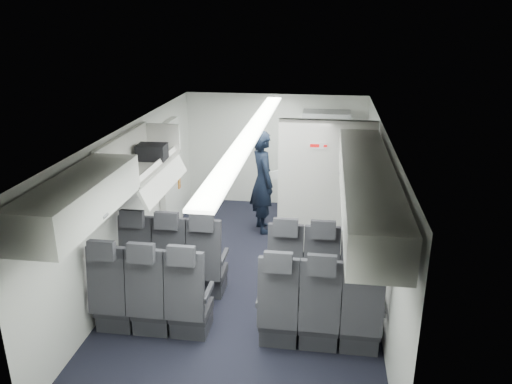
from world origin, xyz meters
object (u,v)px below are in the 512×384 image
(galley_unit, at_px, (324,163))
(boarding_door, at_px, (170,175))
(seat_row_front, at_px, (246,270))
(carry_on_bag, at_px, (152,153))
(seat_row_mid, at_px, (233,308))
(flight_attendant, at_px, (263,182))

(galley_unit, xyz_separation_m, boarding_door, (-2.59, -1.17, 0.00))
(seat_row_front, height_order, carry_on_bag, carry_on_bag)
(carry_on_bag, bearing_deg, seat_row_mid, -48.73)
(flight_attendant, relative_size, carry_on_bag, 4.52)
(seat_row_front, height_order, seat_row_mid, same)
(seat_row_front, xyz_separation_m, boarding_door, (-1.64, 2.09, 0.55))
(seat_row_mid, relative_size, galley_unit, 1.75)
(seat_row_front, xyz_separation_m, seat_row_mid, (0.00, -0.90, 0.00))
(carry_on_bag, bearing_deg, flight_attendant, 49.40)
(seat_row_mid, height_order, flight_attendant, flight_attendant)
(boarding_door, distance_m, flight_attendant, 1.58)
(boarding_door, bearing_deg, carry_on_bag, -80.05)
(galley_unit, bearing_deg, boarding_door, -155.72)
(seat_row_mid, bearing_deg, seat_row_front, 90.00)
(boarding_door, relative_size, flight_attendant, 1.06)
(seat_row_front, xyz_separation_m, flight_attendant, (-0.06, 2.20, 0.48))
(seat_row_mid, distance_m, carry_on_bag, 2.44)
(galley_unit, distance_m, carry_on_bag, 3.64)
(flight_attendant, bearing_deg, carry_on_bag, 117.65)
(seat_row_mid, distance_m, boarding_door, 3.45)
(galley_unit, distance_m, flight_attendant, 1.46)
(galley_unit, xyz_separation_m, flight_attendant, (-1.01, -1.05, -0.07))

